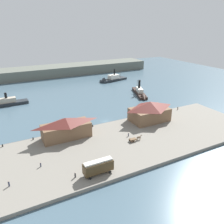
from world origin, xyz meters
The scene contains 20 objects.
ground_plane centered at (0.00, 0.00, 0.00)m, with size 320.00×320.00×0.00m, color #476070.
quay_promenade centered at (0.00, -22.00, 0.60)m, with size 110.00×36.00×1.20m, color gray.
seawall_edge centered at (0.00, -3.60, 0.50)m, with size 110.00×0.80×1.00m, color #666159.
ferry_shed_central_terminal centered at (-21.36, -9.22, 5.42)m, with size 18.78×7.99×8.33m.
ferry_shed_east_terminal centered at (17.06, -10.59, 5.84)m, with size 17.38×11.06×9.14m.
street_tram centered at (-19.78, -35.71, 3.84)m, with size 9.03×2.95×4.55m.
horse_cart centered at (0.92, -23.79, 2.13)m, with size 5.49×1.66×1.87m.
pedestrian_by_tram centered at (0.60, -19.43, 1.89)m, with size 0.37×0.37×1.51m.
pedestrian_standing_center centered at (38.62, -6.07, 1.92)m, with size 0.39×0.39×1.57m.
pedestrian_near_cart centered at (-26.42, -34.13, 1.96)m, with size 0.41×0.41×1.67m.
pedestrian_walking_west centered at (-43.78, -29.41, 1.99)m, with size 0.43×0.43×1.74m.
pedestrian_walking_east centered at (-34.28, -24.14, 1.91)m, with size 0.38×0.38×1.55m.
mooring_post_center_west centered at (-8.59, -4.83, 1.65)m, with size 0.44×0.44×0.90m, color black.
mooring_post_west centered at (-33.43, -5.00, 1.65)m, with size 0.44×0.44×0.90m, color black.
mooring_post_center_east centered at (-44.18, -5.31, 1.65)m, with size 0.44×0.44×0.90m, color black.
mooring_post_east centered at (34.07, -5.01, 1.65)m, with size 0.44×0.44×0.90m, color black.
ferry_approaching_west centered at (-42.16, 45.29, 1.37)m, with size 24.72×5.78×8.85m.
ferry_moored_west centered at (37.51, 68.19, 1.48)m, with size 25.62×10.83×11.28m.
ferry_near_quay centered at (37.17, 26.00, 1.41)m, with size 13.03×25.49×10.40m.
far_headland centered at (0.00, 110.00, 4.00)m, with size 180.00×24.00×8.00m, color #60665B.
Camera 1 is at (-41.60, -86.47, 42.98)m, focal length 35.93 mm.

